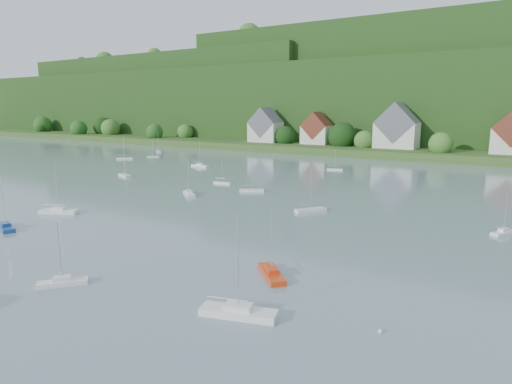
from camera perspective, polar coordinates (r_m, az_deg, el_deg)
far_shore_strip at (r=198.24m, az=17.08°, el=5.38°), size 600.00×60.00×3.00m
forested_ridge at (r=264.26m, az=21.41°, el=11.03°), size 620.00×181.22×69.89m
village_building_0 at (r=207.18m, az=1.25°, el=8.29°), size 14.00×10.40×16.00m
village_building_1 at (r=197.44m, az=7.85°, el=7.85°), size 12.00×9.36×14.00m
village_building_2 at (r=184.80m, az=17.76°, el=7.70°), size 16.00×11.44×18.00m
near_sailboat_1 at (r=80.17m, az=-29.64°, el=-3.90°), size 6.44×3.71×8.39m
near_sailboat_3 at (r=52.95m, az=-23.76°, el=-10.56°), size 4.47×4.88×7.00m
near_sailboat_4 at (r=42.01m, az=-2.28°, el=-15.18°), size 7.43×3.93×9.66m
near_sailboat_5 at (r=50.94m, az=2.02°, el=-10.40°), size 5.67×5.68×8.46m
near_sailboat_6 at (r=87.61m, az=-24.16°, el=-2.24°), size 7.03×4.85×9.32m
mooring_buoy_1 at (r=56.53m, az=-23.95°, el=-9.66°), size 0.37×0.37×0.37m
mooring_buoy_4 at (r=40.93m, az=15.77°, el=-17.12°), size 0.45×0.45×0.45m
far_sailboat_cluster at (r=117.06m, az=9.67°, el=1.62°), size 183.74×70.87×8.71m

